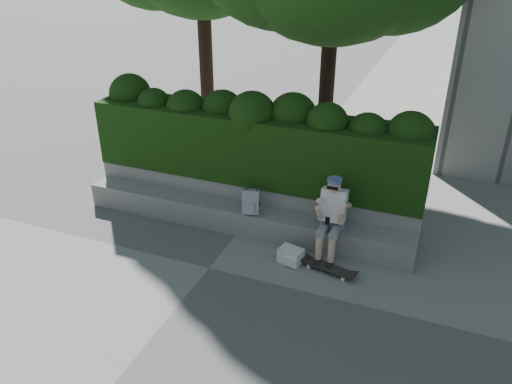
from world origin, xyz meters
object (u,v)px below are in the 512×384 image
at_px(person, 332,215).
at_px(skateboard, 328,268).
at_px(backpack_plaid, 250,202).
at_px(backpack_ground, 291,255).

bearing_deg(person, skateboard, -77.34).
xyz_separation_m(backpack_plaid, backpack_ground, (0.90, -0.50, -0.54)).
bearing_deg(backpack_plaid, backpack_ground, -48.68).
height_order(backpack_plaid, backpack_ground, backpack_plaid).
bearing_deg(backpack_plaid, skateboard, -38.94).
distance_m(person, skateboard, 0.83).
height_order(person, backpack_plaid, person).
bearing_deg(backpack_ground, skateboard, 9.57).
distance_m(skateboard, backpack_plaid, 1.72).
relative_size(person, backpack_ground, 3.72).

